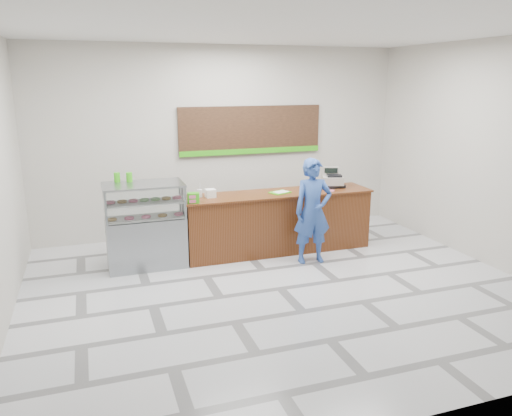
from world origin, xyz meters
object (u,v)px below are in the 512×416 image
object	(u,v)px
cash_register	(332,180)
serving_tray	(280,192)
display_case	(145,225)
sales_counter	(277,222)
customer	(313,211)

from	to	relation	value
cash_register	serving_tray	xyz separation A→B (m)	(-1.05, -0.16, -0.12)
serving_tray	display_case	bearing A→B (deg)	157.57
sales_counter	serving_tray	distance (m)	0.52
customer	cash_register	bearing A→B (deg)	51.85
cash_register	serving_tray	world-z (taller)	cash_register
sales_counter	serving_tray	xyz separation A→B (m)	(0.03, -0.04, 0.52)
sales_counter	cash_register	size ratio (longest dim) A/B	6.91
display_case	customer	distance (m)	2.65
sales_counter	customer	world-z (taller)	customer
serving_tray	customer	bearing A→B (deg)	-85.64
sales_counter	cash_register	distance (m)	1.26
display_case	customer	xyz separation A→B (m)	(2.56, -0.68, 0.17)
cash_register	serving_tray	size ratio (longest dim) A/B	1.21
sales_counter	serving_tray	bearing A→B (deg)	-52.32
sales_counter	customer	distance (m)	0.82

